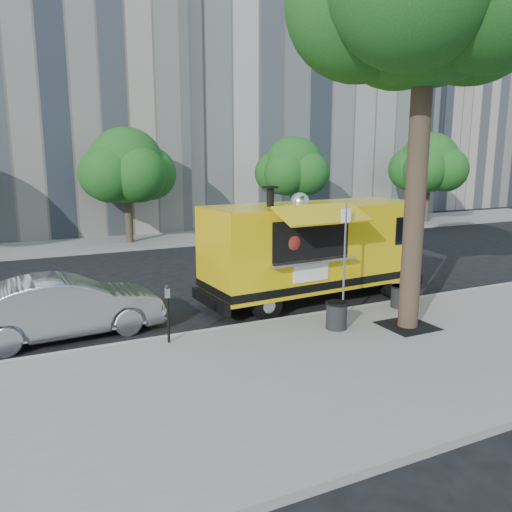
{
  "coord_description": "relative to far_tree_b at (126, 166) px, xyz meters",
  "views": [
    {
      "loc": [
        -5.79,
        -11.75,
        4.22
      ],
      "look_at": [
        -0.19,
        0.0,
        1.65
      ],
      "focal_mm": 35.0,
      "sensor_mm": 36.0,
      "label": 1
    }
  ],
  "objects": [
    {
      "name": "tree_well",
      "position": [
        3.6,
        -15.5,
        -3.68
      ],
      "size": [
        1.2,
        1.2,
        0.02
      ],
      "primitive_type": "cube",
      "color": "black",
      "rests_on": "sidewalk"
    },
    {
      "name": "far_tree_d",
      "position": [
        19.0,
        -0.1,
        0.06
      ],
      "size": [
        3.78,
        3.78,
        5.64
      ],
      "color": "#33261C",
      "rests_on": "far_sidewalk"
    },
    {
      "name": "food_truck",
      "position": [
        2.97,
        -12.13,
        -2.22
      ],
      "size": [
        7.08,
        3.57,
        3.43
      ],
      "rotation": [
        0.0,
        0.0,
        0.07
      ],
      "color": "yellow",
      "rests_on": "ground"
    },
    {
      "name": "far_sidewalk",
      "position": [
        1.0,
        0.8,
        -3.76
      ],
      "size": [
        60.0,
        5.0,
        0.15
      ],
      "primitive_type": "cube",
      "color": "gray",
      "rests_on": "ground"
    },
    {
      "name": "parking_meter",
      "position": [
        -2.0,
        -14.05,
        -2.85
      ],
      "size": [
        0.11,
        0.11,
        1.33
      ],
      "color": "black",
      "rests_on": "sidewalk"
    },
    {
      "name": "sign_post",
      "position": [
        2.55,
        -14.25,
        -1.98
      ],
      "size": [
        0.28,
        0.06,
        3.0
      ],
      "color": "silver",
      "rests_on": "sidewalk"
    },
    {
      "name": "building_right",
      "position": [
        31.0,
        11.3,
        4.17
      ],
      "size": [
        16.0,
        12.0,
        16.0
      ],
      "primitive_type": "cube",
      "color": "#A99E8C",
      "rests_on": "ground"
    },
    {
      "name": "sidewalk",
      "position": [
        1.0,
        -16.7,
        -3.76
      ],
      "size": [
        60.0,
        6.0,
        0.15
      ],
      "primitive_type": "cube",
      "color": "gray",
      "rests_on": "ground"
    },
    {
      "name": "far_tree_b",
      "position": [
        0.0,
        0.0,
        0.0
      ],
      "size": [
        3.6,
        3.6,
        5.5
      ],
      "color": "#33261C",
      "rests_on": "far_sidewalk"
    },
    {
      "name": "sedan",
      "position": [
        -3.98,
        -12.23,
        -3.09
      ],
      "size": [
        4.6,
        1.89,
        1.48
      ],
      "primitive_type": "imported",
      "rotation": [
        0.0,
        0.0,
        1.64
      ],
      "color": "#9FA0A6",
      "rests_on": "ground"
    },
    {
      "name": "building_mid",
      "position": [
        13.0,
        10.3,
        6.17
      ],
      "size": [
        20.0,
        14.0,
        20.0
      ],
      "primitive_type": "cube",
      "color": "#A8A49E",
      "rests_on": "ground"
    },
    {
      "name": "ground",
      "position": [
        1.0,
        -12.7,
        -3.83
      ],
      "size": [
        120.0,
        120.0,
        0.0
      ],
      "primitive_type": "plane",
      "color": "black",
      "rests_on": "ground"
    },
    {
      "name": "curb",
      "position": [
        1.0,
        -13.63,
        -3.76
      ],
      "size": [
        60.0,
        0.14,
        0.16
      ],
      "primitive_type": "cube",
      "color": "#999993",
      "rests_on": "ground"
    },
    {
      "name": "trash_bin_right",
      "position": [
        4.5,
        -14.16,
        -3.36
      ],
      "size": [
        0.51,
        0.51,
        0.61
      ],
      "color": "black",
      "rests_on": "sidewalk"
    },
    {
      "name": "far_tree_c",
      "position": [
        9.0,
        -0.3,
        -0.12
      ],
      "size": [
        3.24,
        3.24,
        5.21
      ],
      "color": "#33261C",
      "rests_on": "far_sidewalk"
    },
    {
      "name": "trash_bin_left",
      "position": [
        1.92,
        -14.89,
        -3.33
      ],
      "size": [
        0.55,
        0.55,
        0.66
      ],
      "color": "black",
      "rests_on": "sidewalk"
    }
  ]
}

